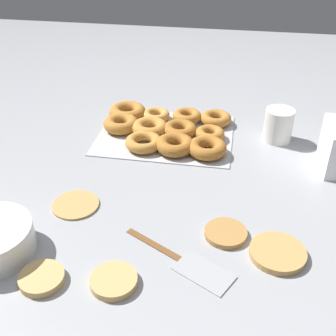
% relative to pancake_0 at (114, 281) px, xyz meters
% --- Properties ---
extents(ground_plane, '(3.00, 3.00, 0.00)m').
position_rel_pancake_0_xyz_m(ground_plane, '(-0.09, -0.23, -0.01)').
color(ground_plane, '#9EA0A5').
extents(pancake_0, '(0.09, 0.09, 0.01)m').
position_rel_pancake_0_xyz_m(pancake_0, '(0.00, 0.00, 0.00)').
color(pancake_0, tan).
rests_on(pancake_0, ground_plane).
extents(pancake_1, '(0.11, 0.11, 0.01)m').
position_rel_pancake_0_xyz_m(pancake_1, '(-0.30, -0.12, -0.00)').
color(pancake_1, tan).
rests_on(pancake_1, ground_plane).
extents(pancake_2, '(0.11, 0.11, 0.01)m').
position_rel_pancake_0_xyz_m(pancake_2, '(0.15, -0.21, -0.00)').
color(pancake_2, tan).
rests_on(pancake_2, ground_plane).
extents(pancake_3, '(0.09, 0.09, 0.01)m').
position_rel_pancake_0_xyz_m(pancake_3, '(-0.19, -0.16, -0.00)').
color(pancake_3, '#B27F42').
rests_on(pancake_3, ground_plane).
extents(pancake_4, '(0.08, 0.08, 0.01)m').
position_rel_pancake_0_xyz_m(pancake_4, '(0.13, 0.02, 0.00)').
color(pancake_4, tan).
rests_on(pancake_4, ground_plane).
extents(donut_tray, '(0.39, 0.30, 0.04)m').
position_rel_pancake_0_xyz_m(donut_tray, '(0.01, -0.57, 0.01)').
color(donut_tray, silver).
rests_on(donut_tray, ground_plane).
extents(paper_cup, '(0.08, 0.08, 0.09)m').
position_rel_pancake_0_xyz_m(paper_cup, '(-0.31, -0.60, 0.04)').
color(paper_cup, white).
rests_on(paper_cup, ground_plane).
extents(spatula, '(0.23, 0.15, 0.01)m').
position_rel_pancake_0_xyz_m(spatula, '(-0.13, -0.07, -0.00)').
color(spatula, brown).
rests_on(spatula, ground_plane).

